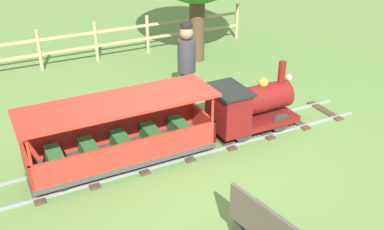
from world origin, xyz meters
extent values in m
plane|color=#608442|center=(0.00, 0.00, 0.00)|extent=(60.00, 60.00, 0.00)
cube|color=gray|center=(-0.27, 0.06, 0.02)|extent=(0.03, 6.40, 0.04)
cube|color=gray|center=(0.27, 0.06, 0.02)|extent=(0.03, 6.40, 0.04)
cube|color=#4C3828|center=(0.00, -2.07, 0.01)|extent=(0.79, 0.14, 0.03)
cube|color=#4C3828|center=(0.00, -1.36, 0.01)|extent=(0.79, 0.14, 0.03)
cube|color=#4C3828|center=(0.00, -0.65, 0.01)|extent=(0.79, 0.14, 0.03)
cube|color=#4C3828|center=(0.00, 0.06, 0.01)|extent=(0.79, 0.14, 0.03)
cube|color=#4C3828|center=(0.00, 0.78, 0.01)|extent=(0.79, 0.14, 0.03)
cube|color=#4C3828|center=(0.00, 1.49, 0.01)|extent=(0.79, 0.14, 0.03)
cube|color=#4C3828|center=(0.00, 2.20, 0.01)|extent=(0.79, 0.14, 0.03)
cube|color=#4C3828|center=(0.00, 2.91, 0.01)|extent=(0.79, 0.14, 0.03)
cube|color=maroon|center=(0.00, 1.36, 0.21)|extent=(0.67, 1.40, 0.10)
cylinder|color=maroon|center=(0.00, 1.56, 0.56)|extent=(0.44, 0.85, 0.44)
cylinder|color=#B7932D|center=(0.00, 1.99, 0.56)|extent=(0.37, 0.02, 0.37)
cylinder|color=maroon|center=(0.00, 1.86, 0.95)|extent=(0.12, 0.12, 0.34)
sphere|color=#B7932D|center=(0.00, 1.51, 0.83)|extent=(0.16, 0.16, 0.16)
cube|color=maroon|center=(0.00, 0.89, 0.54)|extent=(0.67, 0.45, 0.55)
cube|color=black|center=(0.00, 0.89, 0.83)|extent=(0.75, 0.53, 0.04)
sphere|color=#F2EAB2|center=(0.00, 2.02, 0.82)|extent=(0.10, 0.10, 0.10)
cylinder|color=#2D2D2D|center=(-0.27, 1.71, 0.20)|extent=(0.05, 0.32, 0.32)
cylinder|color=#2D2D2D|center=(0.27, 1.71, 0.20)|extent=(0.05, 0.32, 0.32)
cylinder|color=#2D2D2D|center=(-0.27, 1.01, 0.20)|extent=(0.05, 0.32, 0.32)
cylinder|color=#2D2D2D|center=(0.27, 1.01, 0.20)|extent=(0.05, 0.32, 0.32)
cube|color=#3F3F3F|center=(0.00, -0.84, 0.18)|extent=(0.75, 2.60, 0.08)
cube|color=red|center=(-0.35, -0.84, 0.40)|extent=(0.04, 2.60, 0.35)
cube|color=red|center=(0.35, -0.84, 0.40)|extent=(0.04, 2.60, 0.35)
cube|color=red|center=(0.00, 0.44, 0.40)|extent=(0.75, 0.04, 0.35)
cube|color=red|center=(0.00, -2.12, 0.40)|extent=(0.75, 0.04, 0.35)
cylinder|color=red|center=(-0.34, 0.41, 0.59)|extent=(0.04, 0.04, 0.75)
cylinder|color=red|center=(0.34, 0.41, 0.59)|extent=(0.04, 0.04, 0.75)
cylinder|color=red|center=(-0.34, -2.09, 0.59)|extent=(0.04, 0.04, 0.75)
cylinder|color=red|center=(0.34, -2.09, 0.59)|extent=(0.04, 0.04, 0.75)
cube|color=red|center=(0.00, -0.84, 0.99)|extent=(0.85, 2.70, 0.04)
cube|color=#2D6B33|center=(0.00, -1.76, 0.34)|extent=(0.59, 0.20, 0.24)
cube|color=#2D6B33|center=(0.00, -1.30, 0.34)|extent=(0.59, 0.20, 0.24)
cube|color=#2D6B33|center=(0.00, -0.84, 0.34)|extent=(0.59, 0.20, 0.24)
cube|color=#2D6B33|center=(0.00, -0.38, 0.34)|extent=(0.59, 0.20, 0.24)
cube|color=#2D6B33|center=(0.00, 0.08, 0.34)|extent=(0.59, 0.20, 0.24)
cylinder|color=#262626|center=(-0.27, 0.07, 0.16)|extent=(0.04, 0.24, 0.24)
cylinder|color=#262626|center=(0.27, 0.07, 0.16)|extent=(0.04, 0.24, 0.24)
cylinder|color=#262626|center=(-0.27, -1.75, 0.16)|extent=(0.04, 0.24, 0.24)
cylinder|color=#262626|center=(0.27, -1.75, 0.16)|extent=(0.04, 0.24, 0.24)
cylinder|color=#282D47|center=(-1.12, 0.69, 0.40)|extent=(0.12, 0.12, 0.80)
cylinder|color=#282D47|center=(-0.94, 0.69, 0.40)|extent=(0.12, 0.12, 0.80)
cylinder|color=#333338|center=(-1.03, 0.69, 1.08)|extent=(0.30, 0.30, 0.55)
sphere|color=#936B4C|center=(-1.03, 0.69, 1.46)|extent=(0.22, 0.22, 0.22)
cylinder|color=black|center=(-1.03, 0.69, 1.59)|extent=(0.20, 0.20, 0.06)
cube|color=#333333|center=(2.08, -0.11, 0.21)|extent=(0.13, 0.33, 0.42)
cylinder|color=#4C3823|center=(-3.38, 2.12, 0.86)|extent=(0.34, 0.34, 1.71)
cylinder|color=tan|center=(-4.31, -1.17, 0.45)|extent=(0.08, 0.08, 0.90)
cylinder|color=tan|center=(-4.31, 0.06, 0.45)|extent=(0.08, 0.08, 0.90)
cylinder|color=tan|center=(-4.31, 1.30, 0.45)|extent=(0.08, 0.08, 0.90)
cylinder|color=tan|center=(-4.31, 2.53, 0.45)|extent=(0.08, 0.08, 0.90)
cylinder|color=tan|center=(-4.31, 3.76, 0.45)|extent=(0.08, 0.08, 0.90)
cube|color=tan|center=(-4.31, 0.06, 0.68)|extent=(0.04, 7.40, 0.06)
cube|color=tan|center=(-4.31, 0.06, 0.36)|extent=(0.04, 7.40, 0.06)
camera|label=1|loc=(5.26, -2.42, 3.59)|focal=42.07mm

